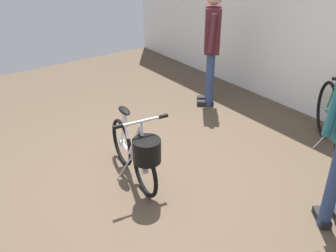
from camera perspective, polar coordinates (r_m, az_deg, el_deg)
The scene contains 4 objects.
ground_plane at distance 3.77m, azimuth -2.67°, elevation -9.12°, with size 8.36×8.36×0.00m, color brown.
back_wall at distance 5.09m, azimuth 24.09°, elevation 15.84°, with size 8.36×0.10×2.80m, color white.
folding_bike_foreground at distance 3.59m, azimuth -4.77°, elevation -3.95°, with size 1.11×0.53×0.79m.
visitor_near_wall at distance 5.20m, azimuth 6.74°, elevation 12.77°, with size 0.42×0.39×1.62m.
Camera 1 is at (2.52, -1.64, 2.28)m, focal length 39.50 mm.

